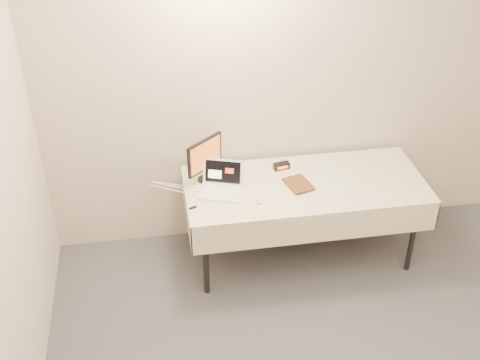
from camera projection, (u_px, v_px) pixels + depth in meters
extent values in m
cube|color=beige|center=(295.00, 86.00, 4.67)|extent=(4.00, 0.10, 2.70)
cylinder|color=black|center=(206.00, 258.00, 4.51)|extent=(0.04, 0.04, 0.69)
cylinder|color=black|center=(413.00, 236.00, 4.73)|extent=(0.04, 0.04, 0.69)
cylinder|color=black|center=(198.00, 212.00, 4.99)|extent=(0.04, 0.04, 0.69)
cylinder|color=black|center=(386.00, 193.00, 5.21)|extent=(0.04, 0.04, 0.69)
cube|color=gray|center=(305.00, 186.00, 4.65)|extent=(1.80, 0.75, 0.04)
cube|color=beige|center=(305.00, 184.00, 4.64)|extent=(1.86, 0.81, 0.01)
cube|color=beige|center=(318.00, 229.00, 4.38)|extent=(1.86, 0.01, 0.25)
cube|color=beige|center=(292.00, 170.00, 5.04)|extent=(1.86, 0.01, 0.25)
cube|color=beige|center=(187.00, 209.00, 4.59)|extent=(0.01, 0.81, 0.25)
cube|color=beige|center=(416.00, 186.00, 4.84)|extent=(0.01, 0.81, 0.25)
cube|color=white|center=(220.00, 193.00, 4.52)|extent=(0.36, 0.30, 0.02)
cube|color=white|center=(223.00, 172.00, 4.57)|extent=(0.31, 0.15, 0.20)
cube|color=black|center=(223.00, 172.00, 4.57)|extent=(0.27, 0.13, 0.17)
cylinder|color=black|center=(206.00, 179.00, 4.67)|extent=(0.17, 0.17, 0.01)
cube|color=black|center=(205.00, 174.00, 4.65)|extent=(0.03, 0.03, 0.09)
cube|color=black|center=(205.00, 155.00, 4.55)|extent=(0.28, 0.24, 0.26)
cube|color=orange|center=(205.00, 155.00, 4.55)|extent=(0.24, 0.20, 0.23)
imported|color=#94531A|center=(289.00, 176.00, 4.52)|extent=(0.17, 0.06, 0.23)
cube|color=black|center=(281.00, 166.00, 4.79)|extent=(0.13, 0.08, 0.05)
cube|color=#FF350C|center=(283.00, 168.00, 4.77)|extent=(0.09, 0.02, 0.02)
ellipsoid|color=silver|center=(258.00, 201.00, 4.43)|extent=(0.06, 0.09, 0.02)
cube|color=#B2D7AB|center=(340.00, 180.00, 4.67)|extent=(0.23, 0.34, 0.00)
cube|color=black|center=(193.00, 208.00, 4.37)|extent=(0.06, 0.04, 0.01)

